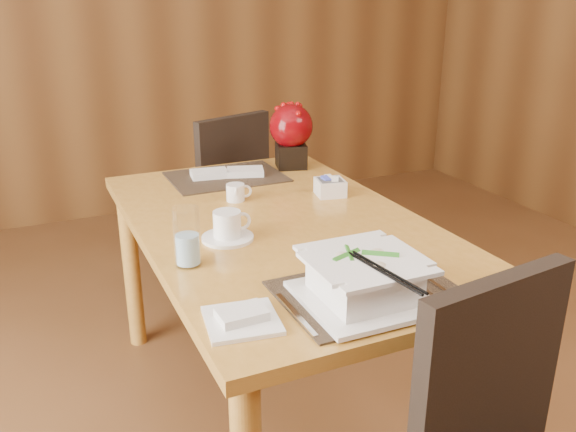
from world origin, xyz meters
name	(u,v)px	position (x,y,z in m)	size (l,w,h in m)	color
back_wall	(126,0)	(0.00, 3.00, 1.40)	(5.00, 0.02, 2.80)	brown
dining_table	(281,249)	(0.00, 0.60, 0.65)	(0.90, 1.50, 0.75)	#C28836
placemat_near	(369,292)	(0.00, 0.05, 0.75)	(0.45, 0.33, 0.01)	black
placemat_far	(226,177)	(0.00, 1.15, 0.75)	(0.45, 0.33, 0.01)	black
soup_setting	(364,280)	(-0.04, 0.02, 0.81)	(0.30, 0.30, 0.12)	white
coffee_cup	(227,228)	(-0.21, 0.53, 0.79)	(0.16, 0.16, 0.09)	white
water_glass	(187,237)	(-0.37, 0.40, 0.83)	(0.07, 0.07, 0.17)	white
creamer_jug	(235,192)	(-0.06, 0.87, 0.78)	(0.09, 0.09, 0.06)	white
sugar_caddy	(330,187)	(0.28, 0.78, 0.78)	(0.10, 0.10, 0.06)	white
berry_decor	(291,132)	(0.30, 1.18, 0.90)	(0.18, 0.18, 0.27)	black
napkins_far	(230,173)	(0.02, 1.15, 0.77)	(0.29, 0.10, 0.03)	white
bread_plate	(242,320)	(-0.34, 0.05, 0.76)	(0.17, 0.17, 0.01)	white
far_chair	(221,193)	(0.13, 1.64, 0.52)	(0.54, 0.54, 0.92)	black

